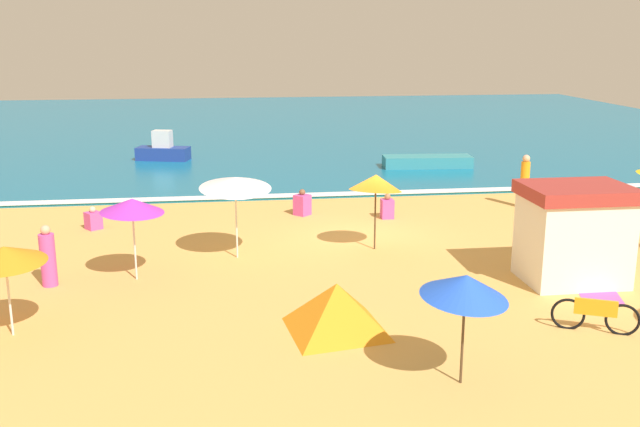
% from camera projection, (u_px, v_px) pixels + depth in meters
% --- Properties ---
extents(ground_plane, '(60.00, 60.00, 0.00)m').
position_uv_depth(ground_plane, '(364.00, 241.00, 22.39)').
color(ground_plane, '#E0A856').
extents(ocean_water, '(60.00, 44.00, 0.10)m').
position_uv_depth(ocean_water, '(285.00, 126.00, 49.29)').
color(ocean_water, '#146B93').
rests_on(ocean_water, ground_plane).
extents(wave_breaker_foam, '(57.00, 0.70, 0.01)m').
position_uv_depth(wave_breaker_foam, '(334.00, 194.00, 28.42)').
color(wave_breaker_foam, white).
rests_on(wave_breaker_foam, ocean_water).
extents(lifeguard_cabana, '(2.63, 2.05, 2.53)m').
position_uv_depth(lifeguard_cabana, '(574.00, 233.00, 18.50)').
color(lifeguard_cabana, white).
rests_on(lifeguard_cabana, ground_plane).
extents(beach_umbrella_0, '(2.26, 2.26, 2.21)m').
position_uv_depth(beach_umbrella_0, '(132.00, 206.00, 18.47)').
color(beach_umbrella_0, silver).
rests_on(beach_umbrella_0, ground_plane).
extents(beach_umbrella_1, '(2.27, 2.27, 2.18)m').
position_uv_depth(beach_umbrella_1, '(465.00, 286.00, 12.90)').
color(beach_umbrella_1, '#4C3823').
rests_on(beach_umbrella_1, ground_plane).
extents(beach_umbrella_3, '(2.35, 2.37, 2.46)m').
position_uv_depth(beach_umbrella_3, '(235.00, 183.00, 20.24)').
color(beach_umbrella_3, silver).
rests_on(beach_umbrella_3, ground_plane).
extents(beach_umbrella_6, '(1.91, 1.93, 2.02)m').
position_uv_depth(beach_umbrella_6, '(4.00, 255.00, 15.03)').
color(beach_umbrella_6, silver).
rests_on(beach_umbrella_6, ground_plane).
extents(beach_umbrella_7, '(2.17, 2.18, 2.34)m').
position_uv_depth(beach_umbrella_7, '(376.00, 183.00, 21.09)').
color(beach_umbrella_7, '#4C3823').
rests_on(beach_umbrella_7, ground_plane).
extents(beach_tent, '(2.82, 2.85, 1.07)m').
position_uv_depth(beach_tent, '(337.00, 307.00, 15.57)').
color(beach_tent, orange).
rests_on(beach_tent, ground_plane).
extents(parked_bicycle, '(1.67, 0.83, 0.76)m').
position_uv_depth(parked_bicycle, '(595.00, 315.00, 15.55)').
color(parked_bicycle, black).
rests_on(parked_bicycle, ground_plane).
extents(beachgoer_1, '(0.66, 0.66, 0.93)m').
position_uv_depth(beachgoer_1, '(302.00, 204.00, 25.51)').
color(beachgoer_1, '#D84CA5').
rests_on(beachgoer_1, ground_plane).
extents(beachgoer_3, '(0.42, 0.42, 0.87)m').
position_uv_depth(beachgoer_3, '(387.00, 208.00, 25.06)').
color(beachgoer_3, '#D84CA5').
rests_on(beachgoer_3, ground_plane).
extents(beachgoer_4, '(0.43, 0.43, 1.59)m').
position_uv_depth(beachgoer_4, '(48.00, 258.00, 18.30)').
color(beachgoer_4, '#D84CA5').
rests_on(beachgoer_4, ground_plane).
extents(beachgoer_6, '(0.62, 0.62, 0.76)m').
position_uv_depth(beachgoer_6, '(93.00, 220.00, 23.70)').
color(beachgoer_6, '#D84CA5').
rests_on(beachgoer_6, ground_plane).
extents(beachgoer_7, '(0.36, 0.36, 1.96)m').
position_uv_depth(beachgoer_7, '(525.00, 182.00, 26.46)').
color(beachgoer_7, orange).
rests_on(beachgoer_7, ground_plane).
extents(beach_towel_0, '(1.28, 1.53, 0.01)m').
position_uv_depth(beach_towel_0, '(599.00, 295.00, 17.77)').
color(beach_towel_0, '#D84CA5').
rests_on(beach_towel_0, ground_plane).
extents(small_boat_0, '(2.73, 1.64, 1.47)m').
position_uv_depth(small_boat_0, '(163.00, 150.00, 35.93)').
color(small_boat_0, navy).
rests_on(small_boat_0, ocean_water).
extents(small_boat_1, '(4.19, 1.54, 0.53)m').
position_uv_depth(small_boat_1, '(427.00, 162.00, 34.04)').
color(small_boat_1, teal).
rests_on(small_boat_1, ocean_water).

